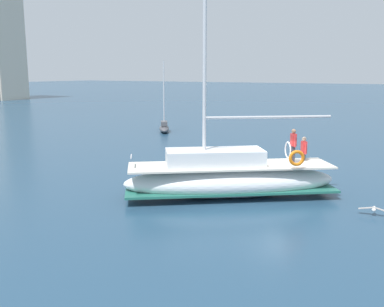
# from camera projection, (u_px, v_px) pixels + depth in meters

# --- Properties ---
(ground_plane) EXTENTS (400.00, 400.00, 0.00)m
(ground_plane) POSITION_uv_depth(u_px,v_px,m) (269.00, 194.00, 20.27)
(ground_plane) COLOR navy
(main_sailboat) EXTENTS (7.66, 9.13, 12.41)m
(main_sailboat) POSITION_uv_depth(u_px,v_px,m) (229.00, 177.00, 19.71)
(main_sailboat) COLOR silver
(main_sailboat) RESTS_ON ground
(moored_sloop_near) EXTENTS (3.62, 2.88, 6.57)m
(moored_sloop_near) POSITION_uv_depth(u_px,v_px,m) (164.00, 127.00, 41.20)
(moored_sloop_near) COLOR #4C4C51
(moored_sloop_near) RESTS_ON ground
(seagull) EXTENTS (0.47, 1.15, 0.17)m
(seagull) POSITION_uv_depth(u_px,v_px,m) (374.00, 209.00, 17.18)
(seagull) COLOR silver
(seagull) RESTS_ON ground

